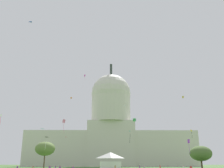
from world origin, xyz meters
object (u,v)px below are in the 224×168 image
capitol_building (111,130)px  person_red_front_left (160,168)px  kite_red_low (65,138)px  kite_blue_high (31,24)px  kite_gold_mid (183,97)px  tree_west_near (45,149)px  kite_black_low (46,139)px  person_purple_near_tree_west (55,168)px  kite_orange_high (71,98)px  person_white_front_right (183,168)px  kite_white_mid (125,107)px  kite_pink_low (64,122)px  kite_violet_low (189,143)px  tree_east_near (201,153)px  kite_turquoise_low (129,133)px  person_purple_mid_right (140,167)px  event_tent (110,161)px  kite_cyan_low (42,129)px  kite_green_low (134,120)px  kite_magenta_high (85,76)px  kite_lime_low (1,117)px  kite_yellow_low (191,132)px

capitol_building → person_red_front_left: bearing=-81.1°
kite_red_low → kite_blue_high: size_ratio=1.10×
kite_blue_high → kite_gold_mid: 69.20m
tree_west_near → kite_black_low: (12.02, -52.18, -0.06)m
kite_black_low → kite_red_low: kite_red_low is taller
person_purple_near_tree_west → kite_blue_high: bearing=141.9°
kite_orange_high → person_white_front_right: bearing=161.9°
kite_gold_mid → tree_west_near: bearing=6.1°
person_red_front_left → person_purple_near_tree_west: (-36.31, 6.16, -0.11)m
kite_gold_mid → kite_white_mid: (-23.89, 20.90, -0.01)m
tree_west_near → kite_white_mid: bearing=1.2°
kite_orange_high → kite_pink_low: kite_orange_high is taller
kite_gold_mid → kite_violet_low: bearing=98.2°
kite_blue_high → tree_east_near: bearing=-131.6°
kite_orange_high → kite_turquoise_low: 85.29m
kite_orange_high → kite_blue_high: kite_blue_high is taller
person_purple_mid_right → kite_white_mid: bearing=-139.4°
person_red_front_left → event_tent: bearing=108.1°
kite_turquoise_low → kite_violet_low: size_ratio=0.83×
kite_turquoise_low → kite_cyan_low: kite_cyan_low is taller
person_white_front_right → kite_green_low: bearing=86.3°
event_tent → kite_magenta_high: kite_magenta_high is taller
kite_cyan_low → kite_red_low: kite_red_low is taller
kite_turquoise_low → capitol_building: bearing=-149.5°
kite_orange_high → person_purple_mid_right: bearing=157.2°
tree_west_near → kite_gold_mid: size_ratio=12.64×
kite_pink_low → kite_blue_high: 33.36m
person_red_front_left → kite_orange_high: kite_orange_high is taller
person_purple_near_tree_west → kite_orange_high: 76.27m
kite_turquoise_low → kite_white_mid: 46.65m
kite_magenta_high → kite_cyan_low: bearing=117.0°
kite_gold_mid → kite_green_low: bearing=56.0°
kite_orange_high → kite_black_low: size_ratio=0.30×
kite_blue_high → person_purple_mid_right: bearing=-131.9°
kite_lime_low → tree_east_near: bearing=-40.7°
person_purple_near_tree_west → kite_gold_mid: 60.48m
kite_blue_high → capitol_building: bearing=-86.9°
person_white_front_right → kite_violet_low: kite_violet_low is taller
tree_west_near → kite_pink_low: size_ratio=2.77×
kite_turquoise_low → kite_orange_high: bearing=-129.8°
kite_violet_low → kite_pink_low: 39.44m
kite_pink_low → kite_white_mid: (23.09, 47.41, 15.21)m
kite_cyan_low → kite_gold_mid: size_ratio=1.42×
kite_white_mid → kite_blue_high: bearing=122.2°
tree_west_near → kite_magenta_high: kite_magenta_high is taller
person_red_front_left → kite_black_low: 39.27m
tree_west_near → kite_green_low: bearing=-40.9°
person_white_front_right → kite_magenta_high: kite_magenta_high is taller
kite_gold_mid → kite_yellow_low: size_ratio=0.24×
person_purple_mid_right → kite_gold_mid: bearing=157.6°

